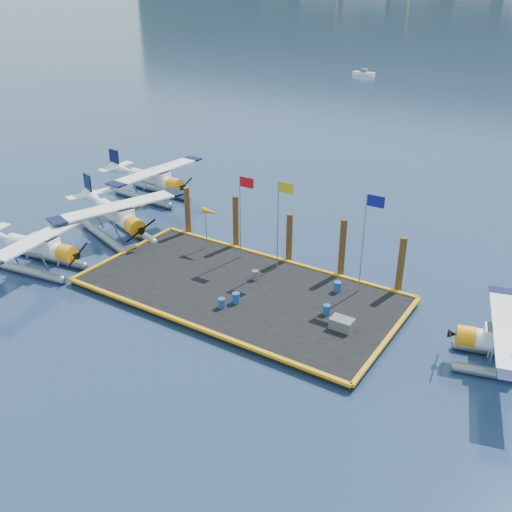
{
  "coord_description": "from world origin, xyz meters",
  "views": [
    {
      "loc": [
        18.06,
        -26.07,
        18.14
      ],
      "look_at": [
        -0.05,
        2.0,
        1.88
      ],
      "focal_mm": 40.0,
      "sensor_mm": 36.0,
      "label": 1
    }
  ],
  "objects_px": {
    "drum_3": "(236,298)",
    "piling_0": "(188,212)",
    "drum_2": "(326,310)",
    "drum_1": "(222,303)",
    "drum_4": "(337,287)",
    "seaplane_b": "(119,218)",
    "piling_3": "(342,250)",
    "drum_5": "(255,275)",
    "flagpole_blue": "(367,230)",
    "crate": "(342,324)",
    "piling_2": "(289,240)",
    "seaplane_d": "(512,346)",
    "seaplane_c": "(154,182)",
    "piling_1": "(236,223)",
    "piling_4": "(401,267)",
    "flagpole_yellow": "(281,212)",
    "windsock": "(211,213)",
    "seaplane_a": "(39,249)",
    "flagpole_red": "(243,205)"
  },
  "relations": [
    {
      "from": "drum_3",
      "to": "piling_0",
      "type": "bearing_deg",
      "value": 143.2
    },
    {
      "from": "drum_2",
      "to": "drum_1",
      "type": "bearing_deg",
      "value": -154.14
    },
    {
      "from": "piling_0",
      "to": "drum_4",
      "type": "bearing_deg",
      "value": -9.59
    },
    {
      "from": "seaplane_b",
      "to": "piling_3",
      "type": "height_order",
      "value": "piling_3"
    },
    {
      "from": "piling_0",
      "to": "drum_5",
      "type": "bearing_deg",
      "value": -23.75
    },
    {
      "from": "drum_2",
      "to": "flagpole_blue",
      "type": "distance_m",
      "value": 5.38
    },
    {
      "from": "crate",
      "to": "piling_2",
      "type": "bearing_deg",
      "value": 138.78
    },
    {
      "from": "seaplane_d",
      "to": "piling_0",
      "type": "xyz_separation_m",
      "value": [
        -24.48,
        4.32,
        0.61
      ]
    },
    {
      "from": "drum_4",
      "to": "piling_2",
      "type": "bearing_deg",
      "value": 154.3
    },
    {
      "from": "seaplane_c",
      "to": "flagpole_blue",
      "type": "relative_size",
      "value": 1.61
    },
    {
      "from": "piling_1",
      "to": "piling_3",
      "type": "relative_size",
      "value": 0.98
    },
    {
      "from": "drum_5",
      "to": "piling_3",
      "type": "height_order",
      "value": "piling_3"
    },
    {
      "from": "drum_3",
      "to": "piling_4",
      "type": "height_order",
      "value": "piling_4"
    },
    {
      "from": "drum_3",
      "to": "flagpole_yellow",
      "type": "bearing_deg",
      "value": 91.0
    },
    {
      "from": "drum_4",
      "to": "piling_1",
      "type": "distance_m",
      "value": 9.76
    },
    {
      "from": "seaplane_d",
      "to": "piling_0",
      "type": "distance_m",
      "value": 24.87
    },
    {
      "from": "piling_2",
      "to": "seaplane_d",
      "type": "bearing_deg",
      "value": -15.59
    },
    {
      "from": "drum_2",
      "to": "drum_3",
      "type": "bearing_deg",
      "value": -160.99
    },
    {
      "from": "drum_4",
      "to": "windsock",
      "type": "bearing_deg",
      "value": 175.91
    },
    {
      "from": "windsock",
      "to": "drum_3",
      "type": "bearing_deg",
      "value": -42.6
    },
    {
      "from": "drum_3",
      "to": "drum_5",
      "type": "distance_m",
      "value": 3.22
    },
    {
      "from": "drum_3",
      "to": "flagpole_yellow",
      "type": "distance_m",
      "value": 6.56
    },
    {
      "from": "seaplane_b",
      "to": "drum_3",
      "type": "relative_size",
      "value": 15.98
    },
    {
      "from": "seaplane_a",
      "to": "drum_2",
      "type": "distance_m",
      "value": 20.09
    },
    {
      "from": "drum_4",
      "to": "drum_5",
      "type": "distance_m",
      "value": 5.43
    },
    {
      "from": "seaplane_d",
      "to": "flagpole_blue",
      "type": "xyz_separation_m",
      "value": [
        -9.28,
        2.72,
        3.3
      ]
    },
    {
      "from": "seaplane_c",
      "to": "windsock",
      "type": "height_order",
      "value": "seaplane_c"
    },
    {
      "from": "seaplane_a",
      "to": "piling_4",
      "type": "bearing_deg",
      "value": 106.41
    },
    {
      "from": "seaplane_c",
      "to": "piling_2",
      "type": "bearing_deg",
      "value": 77.45
    },
    {
      "from": "drum_2",
      "to": "flagpole_red",
      "type": "xyz_separation_m",
      "value": [
        -8.3,
        3.56,
        3.69
      ]
    },
    {
      "from": "seaplane_b",
      "to": "crate",
      "type": "bearing_deg",
      "value": 100.62
    },
    {
      "from": "crate",
      "to": "piling_1",
      "type": "distance_m",
      "value": 13.02
    },
    {
      "from": "drum_1",
      "to": "windsock",
      "type": "height_order",
      "value": "windsock"
    },
    {
      "from": "piling_2",
      "to": "piling_4",
      "type": "xyz_separation_m",
      "value": [
        8.0,
        0.0,
        0.1
      ]
    },
    {
      "from": "seaplane_b",
      "to": "flagpole_red",
      "type": "bearing_deg",
      "value": 117.22
    },
    {
      "from": "drum_4",
      "to": "windsock",
      "type": "xyz_separation_m",
      "value": [
        -10.4,
        0.74,
        2.5
      ]
    },
    {
      "from": "piling_0",
      "to": "flagpole_yellow",
      "type": "bearing_deg",
      "value": -9.86
    },
    {
      "from": "drum_2",
      "to": "seaplane_d",
      "type": "bearing_deg",
      "value": 4.81
    },
    {
      "from": "drum_1",
      "to": "seaplane_d",
      "type": "bearing_deg",
      "value": 12.87
    },
    {
      "from": "seaplane_a",
      "to": "flagpole_blue",
      "type": "bearing_deg",
      "value": 104.52
    },
    {
      "from": "seaplane_c",
      "to": "piling_3",
      "type": "height_order",
      "value": "piling_3"
    },
    {
      "from": "seaplane_a",
      "to": "piling_4",
      "type": "xyz_separation_m",
      "value": [
        22.0,
        9.9,
        0.51
      ]
    },
    {
      "from": "piling_0",
      "to": "piling_1",
      "type": "height_order",
      "value": "piling_1"
    },
    {
      "from": "drum_1",
      "to": "piling_2",
      "type": "relative_size",
      "value": 0.16
    },
    {
      "from": "drum_2",
      "to": "piling_3",
      "type": "distance_m",
      "value": 5.56
    },
    {
      "from": "crate",
      "to": "piling_4",
      "type": "xyz_separation_m",
      "value": [
        1.07,
        6.08,
        1.28
      ]
    },
    {
      "from": "drum_2",
      "to": "piling_0",
      "type": "bearing_deg",
      "value": 160.43
    },
    {
      "from": "flagpole_blue",
      "to": "piling_0",
      "type": "bearing_deg",
      "value": 173.99
    },
    {
      "from": "piling_4",
      "to": "drum_2",
      "type": "bearing_deg",
      "value": -115.78
    },
    {
      "from": "drum_2",
      "to": "drum_5",
      "type": "height_order",
      "value": "drum_5"
    }
  ]
}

